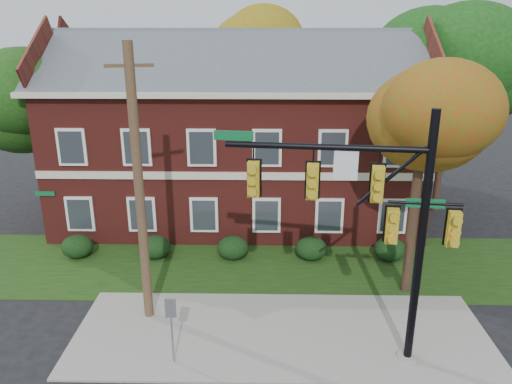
{
  "coord_description": "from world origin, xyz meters",
  "views": [
    {
      "loc": [
        -0.56,
        -13.49,
        10.16
      ],
      "look_at": [
        -0.89,
        3.0,
        4.45
      ],
      "focal_mm": 35.0,
      "sensor_mm": 36.0,
      "label": 1
    }
  ],
  "objects_px": {
    "hedge_right": "(311,248)",
    "tree_left_rear": "(37,95)",
    "hedge_center": "(233,248)",
    "sign_post": "(171,320)",
    "tree_right_rear": "(460,62)",
    "apartment_building": "(238,126)",
    "hedge_left": "(155,247)",
    "utility_pole": "(139,189)",
    "traffic_signal": "(373,212)",
    "tree_far_rear": "(265,42)",
    "tree_near_right": "(431,125)",
    "hedge_far_left": "(77,246)",
    "hedge_far_right": "(390,249)"
  },
  "relations": [
    {
      "from": "tree_right_rear",
      "to": "hedge_far_right",
      "type": "bearing_deg",
      "value": -125.23
    },
    {
      "from": "utility_pole",
      "to": "sign_post",
      "type": "xyz_separation_m",
      "value": [
        1.35,
        -2.59,
        -3.29
      ]
    },
    {
      "from": "tree_far_rear",
      "to": "hedge_far_left",
      "type": "bearing_deg",
      "value": -122.5
    },
    {
      "from": "hedge_left",
      "to": "tree_near_right",
      "type": "distance_m",
      "value": 12.68
    },
    {
      "from": "utility_pole",
      "to": "traffic_signal",
      "type": "bearing_deg",
      "value": -29.81
    },
    {
      "from": "tree_near_right",
      "to": "tree_far_rear",
      "type": "xyz_separation_m",
      "value": [
        -5.88,
        15.93,
        2.17
      ]
    },
    {
      "from": "tree_left_rear",
      "to": "sign_post",
      "type": "bearing_deg",
      "value": -53.85
    },
    {
      "from": "utility_pole",
      "to": "apartment_building",
      "type": "bearing_deg",
      "value": 61.11
    },
    {
      "from": "apartment_building",
      "to": "hedge_center",
      "type": "xyz_separation_m",
      "value": [
        0.0,
        -5.25,
        -4.46
      ]
    },
    {
      "from": "apartment_building",
      "to": "tree_right_rear",
      "type": "xyz_separation_m",
      "value": [
        11.31,
        0.86,
        3.13
      ]
    },
    {
      "from": "tree_left_rear",
      "to": "tree_right_rear",
      "type": "height_order",
      "value": "tree_right_rear"
    },
    {
      "from": "tree_left_rear",
      "to": "sign_post",
      "type": "distance_m",
      "value": 15.04
    },
    {
      "from": "hedge_far_right",
      "to": "tree_near_right",
      "type": "relative_size",
      "value": 0.16
    },
    {
      "from": "apartment_building",
      "to": "tree_left_rear",
      "type": "xyz_separation_m",
      "value": [
        -9.73,
        -1.12,
        1.69
      ]
    },
    {
      "from": "hedge_left",
      "to": "sign_post",
      "type": "height_order",
      "value": "sign_post"
    },
    {
      "from": "hedge_far_left",
      "to": "hedge_center",
      "type": "bearing_deg",
      "value": 0.0
    },
    {
      "from": "hedge_left",
      "to": "utility_pole",
      "type": "relative_size",
      "value": 0.15
    },
    {
      "from": "hedge_left",
      "to": "tree_left_rear",
      "type": "height_order",
      "value": "tree_left_rear"
    },
    {
      "from": "tree_near_right",
      "to": "hedge_left",
      "type": "bearing_deg",
      "value": 165.19
    },
    {
      "from": "hedge_right",
      "to": "tree_right_rear",
      "type": "bearing_deg",
      "value": 38.02
    },
    {
      "from": "hedge_right",
      "to": "sign_post",
      "type": "height_order",
      "value": "sign_post"
    },
    {
      "from": "apartment_building",
      "to": "traffic_signal",
      "type": "xyz_separation_m",
      "value": [
        4.52,
        -12.07,
        -0.06
      ]
    },
    {
      "from": "hedge_far_left",
      "to": "utility_pole",
      "type": "bearing_deg",
      "value": -47.75
    },
    {
      "from": "hedge_right",
      "to": "tree_left_rear",
      "type": "bearing_deg",
      "value": 162.63
    },
    {
      "from": "hedge_far_left",
      "to": "hedge_far_right",
      "type": "distance_m",
      "value": 14.0
    },
    {
      "from": "tree_right_rear",
      "to": "sign_post",
      "type": "bearing_deg",
      "value": -133.46
    },
    {
      "from": "hedge_right",
      "to": "traffic_signal",
      "type": "bearing_deg",
      "value": -81.46
    },
    {
      "from": "apartment_building",
      "to": "traffic_signal",
      "type": "height_order",
      "value": "apartment_building"
    },
    {
      "from": "tree_left_rear",
      "to": "sign_post",
      "type": "xyz_separation_m",
      "value": [
        8.35,
        -11.43,
        -5.11
      ]
    },
    {
      "from": "tree_far_rear",
      "to": "sign_post",
      "type": "height_order",
      "value": "tree_far_rear"
    },
    {
      "from": "sign_post",
      "to": "tree_left_rear",
      "type": "bearing_deg",
      "value": 125.52
    },
    {
      "from": "apartment_building",
      "to": "hedge_right",
      "type": "height_order",
      "value": "apartment_building"
    },
    {
      "from": "apartment_building",
      "to": "traffic_signal",
      "type": "relative_size",
      "value": 2.37
    },
    {
      "from": "hedge_center",
      "to": "sign_post",
      "type": "relative_size",
      "value": 0.6
    },
    {
      "from": "hedge_left",
      "to": "traffic_signal",
      "type": "relative_size",
      "value": 0.18
    },
    {
      "from": "hedge_far_right",
      "to": "traffic_signal",
      "type": "height_order",
      "value": "traffic_signal"
    },
    {
      "from": "apartment_building",
      "to": "hedge_left",
      "type": "xyz_separation_m",
      "value": [
        -3.5,
        -5.25,
        -4.46
      ]
    },
    {
      "from": "hedge_left",
      "to": "tree_right_rear",
      "type": "height_order",
      "value": "tree_right_rear"
    },
    {
      "from": "apartment_building",
      "to": "tree_left_rear",
      "type": "distance_m",
      "value": 9.94
    },
    {
      "from": "hedge_center",
      "to": "tree_right_rear",
      "type": "height_order",
      "value": "tree_right_rear"
    },
    {
      "from": "apartment_building",
      "to": "utility_pole",
      "type": "relative_size",
      "value": 1.96
    },
    {
      "from": "tree_right_rear",
      "to": "traffic_signal",
      "type": "bearing_deg",
      "value": -117.72
    },
    {
      "from": "hedge_far_left",
      "to": "sign_post",
      "type": "height_order",
      "value": "sign_post"
    },
    {
      "from": "tree_near_right",
      "to": "tree_right_rear",
      "type": "distance_m",
      "value": 9.94
    },
    {
      "from": "apartment_building",
      "to": "hedge_right",
      "type": "distance_m",
      "value": 7.73
    },
    {
      "from": "hedge_far_right",
      "to": "traffic_signal",
      "type": "bearing_deg",
      "value": -109.98
    },
    {
      "from": "hedge_center",
      "to": "tree_far_rear",
      "type": "xyz_separation_m",
      "value": [
        1.34,
        13.09,
        8.32
      ]
    },
    {
      "from": "tree_near_right",
      "to": "tree_right_rear",
      "type": "relative_size",
      "value": 0.81
    },
    {
      "from": "apartment_building",
      "to": "utility_pole",
      "type": "distance_m",
      "value": 10.32
    },
    {
      "from": "tree_near_right",
      "to": "utility_pole",
      "type": "height_order",
      "value": "utility_pole"
    }
  ]
}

